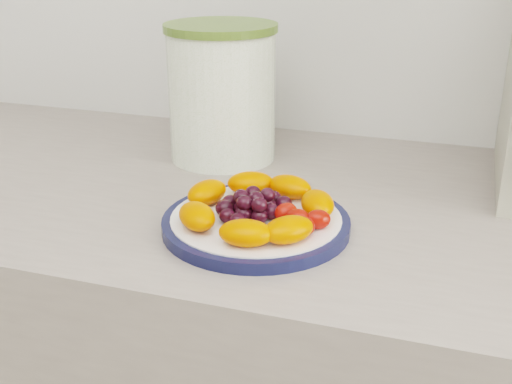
% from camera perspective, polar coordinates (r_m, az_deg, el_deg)
% --- Properties ---
extents(plate_rim, '(0.23, 0.23, 0.01)m').
position_cam_1_polar(plate_rim, '(0.79, -0.00, -2.83)').
color(plate_rim, '#12183D').
rests_on(plate_rim, counter).
extents(plate_face, '(0.21, 0.21, 0.02)m').
position_cam_1_polar(plate_face, '(0.79, -0.00, -2.77)').
color(plate_face, white).
rests_on(plate_face, counter).
extents(canister, '(0.22, 0.22, 0.20)m').
position_cam_1_polar(canister, '(1.02, -3.04, 8.46)').
color(canister, '#4B6F0F').
rests_on(canister, counter).
extents(canister_lid, '(0.23, 0.23, 0.01)m').
position_cam_1_polar(canister_lid, '(1.00, -3.17, 14.40)').
color(canister_lid, '#536C2A').
rests_on(canister_lid, canister).
extents(fruit_plate, '(0.20, 0.20, 0.03)m').
position_cam_1_polar(fruit_plate, '(0.78, 0.34, -1.29)').
color(fruit_plate, '#F64F00').
rests_on(fruit_plate, plate_face).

